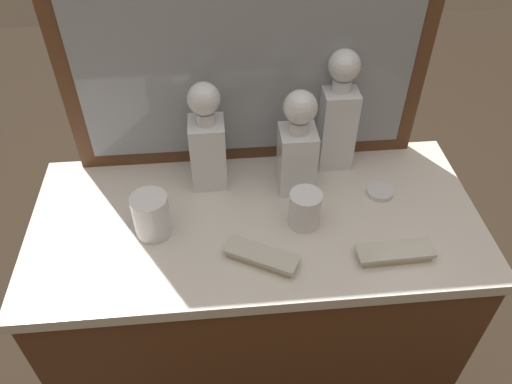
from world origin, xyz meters
TOP-DOWN VIEW (x-y plane):
  - dresser at (0.00, 0.00)m, footprint 1.06×0.50m
  - dresser_mirror at (0.00, 0.23)m, footprint 0.87×0.03m
  - crystal_decanter_right at (-0.10, 0.14)m, footprint 0.08×0.08m
  - crystal_decanter_front at (0.22, 0.19)m, footprint 0.08×0.08m
  - crystal_decanter_far_left at (0.11, 0.10)m, footprint 0.09×0.09m
  - crystal_tumbler_far_left at (-0.24, -0.03)m, footprint 0.08×0.08m
  - crystal_tumbler_left at (0.11, -0.03)m, footprint 0.07×0.07m
  - silver_brush_front at (0.29, -0.15)m, footprint 0.17×0.06m
  - silver_brush_rear at (-0.00, -0.13)m, footprint 0.17×0.12m
  - porcelain_dish at (0.31, 0.05)m, footprint 0.07×0.07m

SIDE VIEW (x-z plane):
  - dresser at x=0.00m, z-range 0.00..0.84m
  - porcelain_dish at x=0.31m, z-range 0.84..0.86m
  - silver_brush_rear at x=0.00m, z-range 0.84..0.87m
  - silver_brush_front at x=0.29m, z-range 0.84..0.87m
  - crystal_tumbler_left at x=0.11m, z-range 0.84..0.93m
  - crystal_tumbler_far_left at x=-0.24m, z-range 0.84..0.94m
  - crystal_decanter_far_left at x=0.11m, z-range 0.82..1.09m
  - crystal_decanter_right at x=-0.10m, z-range 0.82..1.10m
  - crystal_decanter_front at x=0.22m, z-range 0.81..1.13m
  - dresser_mirror at x=0.00m, z-range 0.84..1.64m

